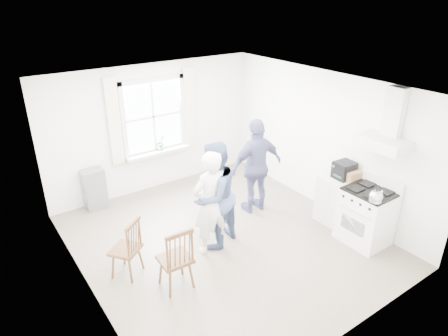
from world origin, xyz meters
The scene contains 15 objects.
room_shell centered at (0.00, 0.00, 1.30)m, with size 4.62×5.12×2.64m.
window_assembly centered at (0.00, 2.45, 1.46)m, with size 1.88×0.24×1.70m.
range_hood centered at (2.07, -1.35, 1.90)m, with size 0.45×0.76×0.94m.
shelf_unit centered at (-1.40, 2.33, 0.40)m, with size 0.40×0.30×0.80m, color gray.
gas_stove centered at (1.91, -1.35, 0.48)m, with size 0.68×0.76×1.12m.
kettle centered at (1.64, -1.62, 1.05)m, with size 0.21×0.21×0.29m.
low_cabinet centered at (1.98, -0.65, 0.45)m, with size 0.50×0.55×0.90m, color silver.
stereo_stack centered at (2.01, -0.73, 1.05)m, with size 0.35×0.32×0.30m.
cardboard_box centered at (2.05, -0.88, 0.99)m, with size 0.28×0.20×0.18m, color #AF7D54.
windsor_chair_a centered at (-1.62, 0.05, 0.58)m, with size 0.55×0.55×0.94m.
windsor_chair_b centered at (-1.22, -0.63, 0.62)m, with size 0.45×0.44×1.02m.
person_left centered at (-0.33, -0.09, 0.87)m, with size 0.63×0.63×1.74m, color white.
person_mid centered at (-0.19, 0.02, 0.90)m, with size 0.88×0.88×1.80m, color #455781.
person_right centered at (1.08, 0.50, 0.91)m, with size 1.07×1.07×1.82m, color navy.
potted_plant centered at (0.08, 2.36, 1.01)m, with size 0.18×0.18×0.33m, color #2F6B39.
Camera 1 is at (-3.26, -4.61, 3.95)m, focal length 32.00 mm.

